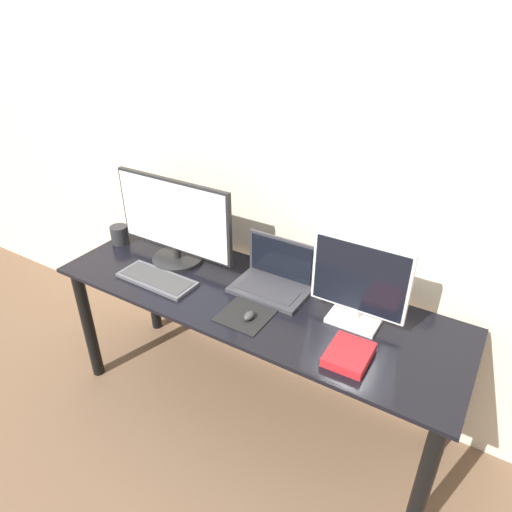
# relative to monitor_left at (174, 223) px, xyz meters

# --- Properties ---
(ground_plane) EXTENTS (12.00, 12.00, 0.00)m
(ground_plane) POSITION_rel_monitor_left_xyz_m (0.48, -0.38, -0.92)
(ground_plane) COLOR brown
(wall_back) EXTENTS (7.00, 0.05, 2.50)m
(wall_back) POSITION_rel_monitor_left_xyz_m (0.48, 0.30, 0.33)
(wall_back) COLOR beige
(wall_back) RESTS_ON ground_plane
(desk) EXTENTS (1.88, 0.61, 0.71)m
(desk) POSITION_rel_monitor_left_xyz_m (0.48, -0.07, -0.34)
(desk) COLOR black
(desk) RESTS_ON ground_plane
(monitor_left) EXTENTS (0.66, 0.25, 0.43)m
(monitor_left) POSITION_rel_monitor_left_xyz_m (0.00, 0.00, 0.00)
(monitor_left) COLOR black
(monitor_left) RESTS_ON desk
(monitor_right) EXTENTS (0.39, 0.15, 0.37)m
(monitor_right) POSITION_rel_monitor_left_xyz_m (0.94, 0.00, -0.03)
(monitor_right) COLOR silver
(monitor_right) RESTS_ON desk
(laptop) EXTENTS (0.34, 0.22, 0.23)m
(laptop) POSITION_rel_monitor_left_xyz_m (0.54, 0.04, -0.16)
(laptop) COLOR #333338
(laptop) RESTS_ON desk
(keyboard) EXTENTS (0.39, 0.16, 0.02)m
(keyboard) POSITION_rel_monitor_left_xyz_m (0.04, -0.20, -0.20)
(keyboard) COLOR #4C4C51
(keyboard) RESTS_ON desk
(mousepad) EXTENTS (0.21, 0.22, 0.00)m
(mousepad) POSITION_rel_monitor_left_xyz_m (0.54, -0.20, -0.21)
(mousepad) COLOR black
(mousepad) RESTS_ON desk
(mouse) EXTENTS (0.04, 0.06, 0.03)m
(mouse) POSITION_rel_monitor_left_xyz_m (0.57, -0.22, -0.19)
(mouse) COLOR #333333
(mouse) RESTS_ON mousepad
(book) EXTENTS (0.16, 0.19, 0.04)m
(book) POSITION_rel_monitor_left_xyz_m (1.00, -0.22, -0.19)
(book) COLOR red
(book) RESTS_ON desk
(mug) EXTENTS (0.09, 0.09, 0.10)m
(mug) POSITION_rel_monitor_left_xyz_m (-0.39, -0.02, -0.16)
(mug) COLOR #262628
(mug) RESTS_ON desk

